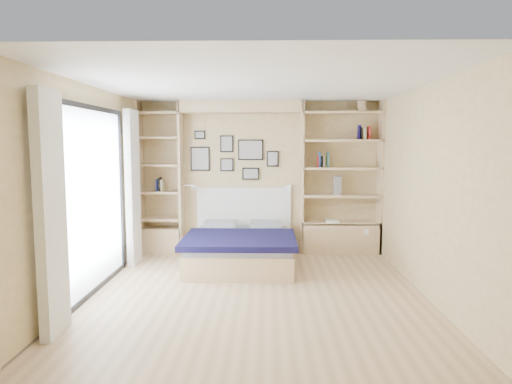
{
  "coord_description": "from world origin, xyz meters",
  "views": [
    {
      "loc": [
        0.12,
        -5.43,
        1.81
      ],
      "look_at": [
        -0.03,
        0.9,
        1.13
      ],
      "focal_mm": 32.0,
      "sensor_mm": 36.0,
      "label": 1
    }
  ],
  "objects": [
    {
      "name": "bed",
      "position": [
        -0.27,
        1.27,
        0.26
      ],
      "size": [
        1.59,
        1.95,
        1.07
      ],
      "color": "tan",
      "rests_on": "ground"
    },
    {
      "name": "reading_lamps",
      "position": [
        -0.3,
        2.0,
        1.1
      ],
      "size": [
        1.92,
        0.12,
        0.15
      ],
      "color": "silver",
      "rests_on": "ground"
    },
    {
      "name": "ground",
      "position": [
        0.0,
        0.0,
        0.0
      ],
      "size": [
        4.5,
        4.5,
        0.0
      ],
      "primitive_type": "plane",
      "color": "tan",
      "rests_on": "ground"
    },
    {
      "name": "deck_chair",
      "position": [
        -2.76,
        0.22,
        0.42
      ],
      "size": [
        0.75,
        0.99,
        0.88
      ],
      "rotation": [
        0.0,
        0.0,
        0.3
      ],
      "color": "tan",
      "rests_on": "ground"
    },
    {
      "name": "room_shell",
      "position": [
        -0.39,
        1.52,
        1.08
      ],
      "size": [
        4.5,
        4.5,
        4.5
      ],
      "color": "#DBBE8B",
      "rests_on": "ground"
    },
    {
      "name": "photo_gallery",
      "position": [
        -0.45,
        2.22,
        1.6
      ],
      "size": [
        1.48,
        0.02,
        0.82
      ],
      "color": "black",
      "rests_on": "ground"
    },
    {
      "name": "shelf_decor",
      "position": [
        1.04,
        2.07,
        1.67
      ],
      "size": [
        3.5,
        0.23,
        2.03
      ],
      "color": "#A51E1E",
      "rests_on": "ground"
    }
  ]
}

